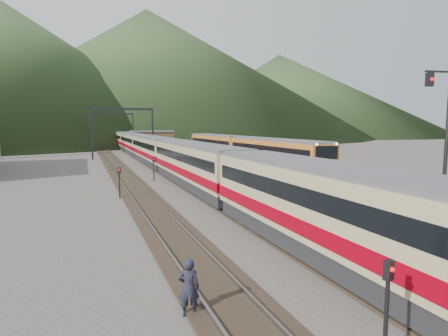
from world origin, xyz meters
name	(u,v)px	position (x,y,z in m)	size (l,w,h in m)	color
track_main	(160,168)	(0.00, 40.00, 0.07)	(2.60, 200.00, 0.23)	black
track_far	(118,169)	(-5.00, 40.00, 0.07)	(2.60, 200.00, 0.23)	black
track_second	(245,164)	(11.50, 40.00, 0.07)	(2.60, 200.00, 0.23)	black
platform	(208,164)	(5.60, 38.00, 0.50)	(8.00, 100.00, 1.00)	gray
gantry_near	(123,123)	(-2.85, 55.00, 5.59)	(9.55, 0.25, 8.00)	black
gantry_far	(111,124)	(-2.85, 80.00, 5.59)	(9.55, 0.25, 8.00)	black
station_shed	(152,138)	(5.60, 78.00, 2.57)	(9.40, 4.40, 3.10)	#513622
hill_a	(6,70)	(-40.00, 190.00, 30.00)	(180.00, 180.00, 60.00)	#314323
hill_b	(148,73)	(30.00, 230.00, 37.50)	(220.00, 220.00, 75.00)	#314323
hill_c	(279,95)	(110.00, 210.00, 25.00)	(160.00, 160.00, 50.00)	#314323
main_train	(153,150)	(0.00, 44.74, 2.01)	(2.91, 99.87, 3.55)	tan
second_train	(240,149)	(11.50, 41.72, 1.98)	(2.87, 39.08, 3.50)	#B76926
signal_mast	(448,127)	(4.24, 4.68, 5.17)	(2.18, 0.54, 6.82)	black
short_signal_a	(387,295)	(-2.55, 0.47, 1.46)	(0.26, 0.22, 2.27)	black
short_signal_b	(154,166)	(-2.67, 29.23, 1.46)	(0.23, 0.17, 2.27)	black
short_signal_c	(119,178)	(-6.45, 21.75, 1.46)	(0.26, 0.23, 2.27)	black
worker	(189,287)	(-6.21, 3.83, 0.82)	(0.60, 0.39, 1.64)	#1D1F2E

